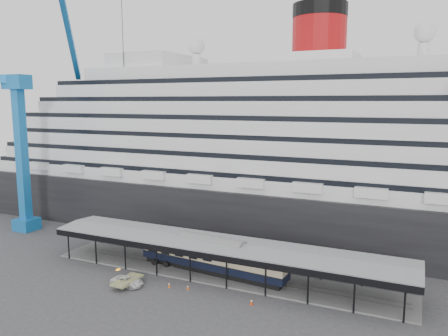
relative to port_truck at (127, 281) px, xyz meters
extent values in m
plane|color=#38383B|center=(10.39, 4.05, -0.67)|extent=(200.00, 200.00, 0.00)
cube|color=black|center=(10.39, 36.05, 4.33)|extent=(130.00, 30.00, 10.00)
cylinder|color=#AC0D10|center=(18.39, 36.05, 36.73)|extent=(10.00, 10.00, 9.00)
cylinder|color=black|center=(18.39, 36.05, 41.98)|extent=(10.10, 10.10, 2.50)
sphere|color=silver|center=(-7.61, 36.05, 37.03)|extent=(3.60, 3.60, 3.60)
sphere|color=silver|center=(36.39, 36.05, 37.03)|extent=(3.60, 3.60, 3.60)
cube|color=slate|center=(10.39, 9.05, -0.55)|extent=(56.00, 8.00, 0.24)
cube|color=slate|center=(10.39, 8.33, -0.39)|extent=(54.00, 0.08, 0.10)
cube|color=slate|center=(10.39, 9.77, -0.39)|extent=(54.00, 0.08, 0.10)
cube|color=black|center=(10.39, 4.55, 3.78)|extent=(56.00, 0.18, 0.90)
cube|color=black|center=(10.39, 13.55, 3.78)|extent=(56.00, 0.18, 0.90)
cube|color=slate|center=(10.39, 9.05, 4.51)|extent=(56.00, 9.00, 0.24)
cube|color=#1970BC|center=(-35.61, 14.05, 0.53)|extent=(4.00, 4.00, 2.40)
cube|color=#1970BC|center=(-35.61, 14.05, 14.73)|extent=(1.80, 1.80, 26.00)
cube|color=#1970BC|center=(-35.61, 14.05, 29.13)|extent=(5.00, 3.20, 2.80)
cube|color=#1970BC|center=(-27.22, 19.93, 38.54)|extent=(12.92, 17.86, 16.80)
cylinder|color=black|center=(-18.83, 25.80, 22.94)|extent=(0.12, 0.12, 47.21)
imported|color=silver|center=(0.00, 0.00, 0.00)|extent=(4.84, 2.30, 1.33)
cube|color=black|center=(9.01, 9.05, -0.04)|extent=(23.33, 4.71, 0.77)
cube|color=black|center=(9.01, 9.05, 0.95)|extent=(24.47, 5.25, 1.21)
cube|color=beige|center=(9.01, 9.05, 2.28)|extent=(24.47, 5.29, 1.44)
cube|color=black|center=(9.01, 9.05, 3.22)|extent=(24.47, 5.25, 0.44)
cube|color=orange|center=(5.65, 2.12, -0.65)|extent=(0.44, 0.44, 0.03)
cone|color=orange|center=(5.65, 2.12, -0.30)|extent=(0.37, 0.37, 0.70)
cylinder|color=white|center=(5.65, 2.12, -0.23)|extent=(0.22, 0.22, 0.14)
cube|color=#ED5B0D|center=(8.46, 2.49, -0.65)|extent=(0.39, 0.39, 0.03)
cone|color=#ED5B0D|center=(8.46, 2.49, -0.32)|extent=(0.33, 0.33, 0.66)
cylinder|color=white|center=(8.46, 2.49, -0.26)|extent=(0.21, 0.21, 0.13)
cube|color=red|center=(18.21, 1.86, -0.65)|extent=(0.49, 0.49, 0.03)
cone|color=red|center=(18.21, 1.86, -0.24)|extent=(0.42, 0.42, 0.81)
cylinder|color=white|center=(18.21, 1.86, -0.16)|extent=(0.26, 0.26, 0.16)
camera|label=1|loc=(36.94, -48.07, 25.41)|focal=35.00mm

